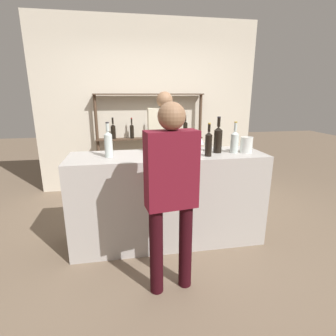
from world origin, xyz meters
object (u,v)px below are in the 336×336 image
object	(u,v)px
counter_bottle_2	(108,143)
counter_bottle_3	(209,143)
server_behind_counter	(165,143)
counter_bottle_0	(218,139)
customer_center	(171,187)
counter_bottle_1	(235,141)
wine_glass	(201,141)
cork_jar	(246,145)
ice_bucket	(162,142)

from	to	relation	value
counter_bottle_2	counter_bottle_3	size ratio (longest dim) A/B	1.04
counter_bottle_2	server_behind_counter	distance (m)	1.18
counter_bottle_0	server_behind_counter	bearing A→B (deg)	115.45
server_behind_counter	customer_center	bearing A→B (deg)	-6.43
counter_bottle_3	customer_center	xyz separation A→B (m)	(-0.50, -0.63, -0.21)
counter_bottle_3	counter_bottle_1	bearing A→B (deg)	17.85
counter_bottle_0	customer_center	distance (m)	1.04
wine_glass	counter_bottle_3	bearing A→B (deg)	-89.30
counter_bottle_1	cork_jar	world-z (taller)	counter_bottle_1
counter_bottle_1	wine_glass	world-z (taller)	counter_bottle_1
counter_bottle_0	ice_bucket	xyz separation A→B (m)	(-0.59, 0.11, -0.03)
customer_center	counter_bottle_3	bearing A→B (deg)	-46.27
counter_bottle_0	counter_bottle_1	xyz separation A→B (m)	(0.17, -0.04, -0.02)
counter_bottle_3	wine_glass	xyz separation A→B (m)	(-0.00, 0.26, -0.02)
counter_bottle_2	wine_glass	size ratio (longest dim) A/B	2.22
counter_bottle_2	ice_bucket	world-z (taller)	counter_bottle_2
counter_bottle_3	server_behind_counter	size ratio (longest dim) A/B	0.20
ice_bucket	cork_jar	size ratio (longest dim) A/B	1.40
wine_glass	cork_jar	distance (m)	0.49
ice_bucket	customer_center	xyz separation A→B (m)	(-0.07, -0.88, -0.20)
server_behind_counter	customer_center	xyz separation A→B (m)	(-0.22, -1.68, -0.04)
counter_bottle_3	wine_glass	bearing A→B (deg)	90.70
wine_glass	customer_center	world-z (taller)	customer_center
ice_bucket	cork_jar	bearing A→B (deg)	-9.88
counter_bottle_2	cork_jar	distance (m)	1.46
server_behind_counter	cork_jar	bearing A→B (deg)	38.87
cork_jar	customer_center	xyz separation A→B (m)	(-0.96, -0.72, -0.16)
counter_bottle_0	counter_bottle_2	size ratio (longest dim) A/B	1.10
counter_bottle_2	counter_bottle_3	xyz separation A→B (m)	(1.00, -0.13, -0.01)
wine_glass	customer_center	xyz separation A→B (m)	(-0.50, -0.89, -0.19)
counter_bottle_3	counter_bottle_0	bearing A→B (deg)	42.88
ice_bucket	customer_center	bearing A→B (deg)	-94.42
counter_bottle_0	server_behind_counter	size ratio (longest dim) A/B	0.23
ice_bucket	cork_jar	xyz separation A→B (m)	(0.90, -0.16, -0.03)
counter_bottle_1	server_behind_counter	bearing A→B (deg)	122.73
counter_bottle_1	ice_bucket	distance (m)	0.78
wine_glass	cork_jar	bearing A→B (deg)	-20.05
wine_glass	ice_bucket	world-z (taller)	ice_bucket
counter_bottle_3	server_behind_counter	world-z (taller)	server_behind_counter
ice_bucket	counter_bottle_0	bearing A→B (deg)	-10.23
ice_bucket	server_behind_counter	world-z (taller)	server_behind_counter
wine_glass	counter_bottle_0	bearing A→B (deg)	-37.50
counter_bottle_0	counter_bottle_2	distance (m)	1.15
customer_center	counter_bottle_2	bearing A→B (deg)	25.20
cork_jar	server_behind_counter	xyz separation A→B (m)	(-0.74, 0.96, -0.12)
counter_bottle_2	customer_center	bearing A→B (deg)	-57.10
customer_center	ice_bucket	bearing A→B (deg)	-12.13
counter_bottle_0	cork_jar	xyz separation A→B (m)	(0.31, -0.05, -0.07)
counter_bottle_2	wine_glass	xyz separation A→B (m)	(0.99, 0.13, -0.03)
ice_bucket	customer_center	size ratio (longest dim) A/B	0.15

